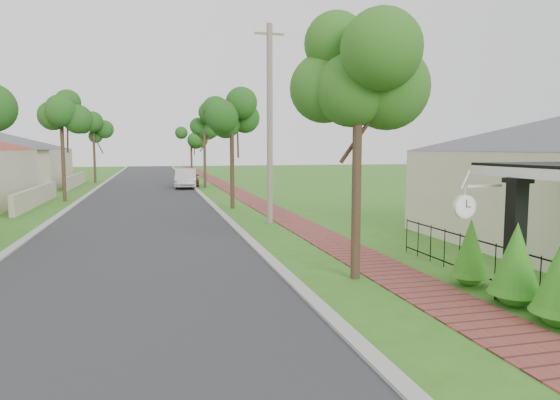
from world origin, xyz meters
name	(u,v)px	position (x,y,z in m)	size (l,w,h in m)	color
ground	(281,304)	(0.00, 0.00, 0.00)	(160.00, 160.00, 0.00)	#31701A
road	(144,203)	(-3.00, 20.00, 0.00)	(7.00, 120.00, 0.02)	#28282B
kerb_right	(208,201)	(0.65, 20.00, 0.00)	(0.30, 120.00, 0.10)	#9E9E99
kerb_left	(75,204)	(-6.65, 20.00, 0.00)	(0.30, 120.00, 0.10)	#9E9E99
sidewalk	(251,200)	(3.25, 20.00, 0.00)	(1.50, 120.00, 0.03)	brown
porch_post	(515,247)	(4.55, -1.00, 1.12)	(0.48, 0.48, 2.52)	black
picket_fence	(495,264)	(4.90, 0.00, 0.53)	(0.03, 8.02, 1.00)	black
street_trees	(145,127)	(-2.87, 26.84, 4.54)	(10.70, 37.65, 5.89)	#382619
hedge_row	(536,273)	(4.45, -1.72, 0.79)	(0.92, 4.42, 1.75)	#206514
parked_car_red	(189,178)	(0.40, 32.29, 0.69)	(1.63, 4.05, 1.38)	maroon
parked_car_white	(186,179)	(0.02, 30.05, 0.75)	(1.58, 4.52, 1.49)	silver
near_tree	(358,72)	(2.20, 1.50, 4.83)	(2.36, 2.36, 6.05)	#382619
utility_pole	(270,124)	(2.21, 10.53, 4.07)	(1.20, 0.24, 8.03)	gray
station_clock	(466,205)	(3.68, -0.60, 1.95)	(1.08, 0.13, 0.67)	white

